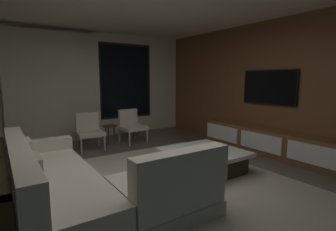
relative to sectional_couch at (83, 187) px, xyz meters
name	(u,v)px	position (x,y,z in m)	size (l,w,h in m)	color
floor	(151,188)	(0.96, 0.11, -0.29)	(9.20, 9.20, 0.00)	#564C44
back_wall_with_window	(75,86)	(0.90, 3.72, 1.05)	(6.60, 0.30, 2.70)	beige
media_wall	(283,87)	(4.02, 0.11, 1.06)	(0.12, 7.80, 2.70)	brown
area_rug	(175,184)	(1.31, 0.01, -0.28)	(3.20, 3.80, 0.01)	#ADA391
sectional_couch	(83,187)	(0.00, 0.00, 0.00)	(1.98, 2.50, 0.82)	#B1A997
coffee_table	(204,160)	(2.02, 0.17, -0.10)	(1.16, 1.16, 0.36)	#2C2513
book_stack_on_coffee_table	(212,150)	(2.05, 0.02, 0.12)	(0.30, 0.21, 0.11)	#96AFCD
accent_chair_near_window	(131,124)	(1.92, 2.69, 0.14)	(0.58, 0.60, 0.78)	#B2ADA0
accent_chair_by_curtain	(89,129)	(0.88, 2.64, 0.14)	(0.58, 0.60, 0.78)	#B2ADA0
side_stool	(110,129)	(1.36, 2.67, 0.08)	(0.32, 0.32, 0.46)	#333338
media_console	(269,143)	(3.73, 0.16, -0.04)	(0.46, 3.10, 0.52)	brown
mounted_tv	(269,87)	(3.91, 0.36, 1.06)	(0.05, 1.22, 0.70)	black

